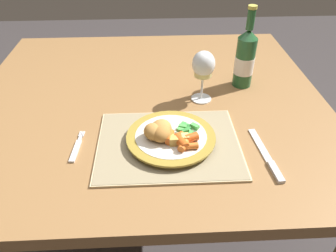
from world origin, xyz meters
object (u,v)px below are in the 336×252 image
object	(u,v)px
fork	(76,148)
bottle	(245,58)
dining_table	(149,118)
dinner_plate	(171,138)
table_knife	(268,158)
wine_glass	(203,67)

from	to	relation	value
fork	bottle	xyz separation A→B (m)	(0.51, 0.32, 0.09)
dining_table	dinner_plate	distance (m)	0.27
table_knife	wine_glass	bearing A→B (deg)	113.83
fork	wine_glass	distance (m)	0.44
bottle	dining_table	bearing A→B (deg)	-169.23
fork	table_knife	world-z (taller)	table_knife
fork	wine_glass	xyz separation A→B (m)	(0.36, 0.23, 0.11)
dining_table	bottle	world-z (taller)	bottle
dining_table	dinner_plate	world-z (taller)	dinner_plate
dining_table	table_knife	bearing A→B (deg)	-47.01
fork	dinner_plate	bearing A→B (deg)	3.11
dinner_plate	table_knife	world-z (taller)	dinner_plate
table_knife	bottle	xyz separation A→B (m)	(0.02, 0.38, 0.09)
fork	bottle	bearing A→B (deg)	31.99
dining_table	dinner_plate	xyz separation A→B (m)	(0.06, -0.24, 0.11)
dinner_plate	fork	size ratio (longest dim) A/B	1.88
wine_glass	bottle	distance (m)	0.17
fork	table_knife	bearing A→B (deg)	-7.47
table_knife	bottle	world-z (taller)	bottle
dining_table	table_knife	distance (m)	0.45
dining_table	table_knife	size ratio (longest dim) A/B	5.45
table_knife	wine_glass	world-z (taller)	wine_glass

